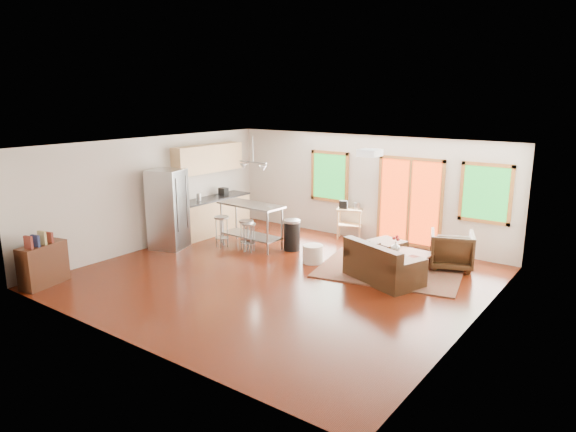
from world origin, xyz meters
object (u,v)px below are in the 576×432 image
Objects in this scene: rug at (390,269)px; island at (251,217)px; kitchen_cart at (349,213)px; refrigerator at (168,209)px; ottoman at (387,250)px; coffee_table at (407,254)px; armchair at (452,248)px; loveseat at (382,266)px.

island reaches higher than rug.
refrigerator is at bearing -133.59° from kitchen_cart.
refrigerator is 4.41m from kitchen_cart.
ottoman is at bearing 17.45° from island.
coffee_table is at bearing 0.99° from refrigerator.
refrigerator is 1.94m from island.
kitchen_cart reaches higher than ottoman.
kitchen_cart is (-2.86, 0.71, 0.23)m from armchair.
rug is 5.27m from refrigerator.
coffee_table is 5.54m from refrigerator.
rug is 3.25× the size of armchair.
rug is 0.78m from loveseat.
island is 2.50m from kitchen_cart.
coffee_table is at bearing 9.83° from island.
coffee_table is 0.54× the size of refrigerator.
coffee_table is 0.71m from ottoman.
rug is 1.68× the size of loveseat.
loveseat reaches higher than ottoman.
refrigerator reaches higher than kitchen_cart.
island is at bearing -162.55° from ottoman.
loveseat is at bearing -4.86° from island.
coffee_table is 1.03× the size of kitchen_cart.
ottoman is (-0.51, 1.27, -0.09)m from loveseat.
island is 1.72× the size of kitchen_cart.
rug is at bearing 122.75° from loveseat.
loveseat is at bearing -48.14° from kitchen_cart.
loveseat is (0.15, -0.70, 0.30)m from rug.
rug is 1.69× the size of island.
kitchen_cart is (-1.54, 1.02, 0.44)m from ottoman.
refrigerator reaches higher than coffee_table.
island is (-4.38, -1.27, 0.28)m from armchair.
loveseat is 3.09m from kitchen_cart.
kitchen_cart reaches higher than loveseat.
coffee_table is 1.15× the size of armchair.
rug is 1.51× the size of refrigerator.
ottoman is (-0.36, 0.56, 0.21)m from rug.
kitchen_cart reaches higher than armchair.
kitchen_cart is at bearing 148.07° from coffee_table.
coffee_table is (0.26, 0.24, 0.32)m from rug.
refrigerator is at bearing -141.35° from island.
ottoman is 3.25m from island.
rug is at bearing -137.13° from coffee_table.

